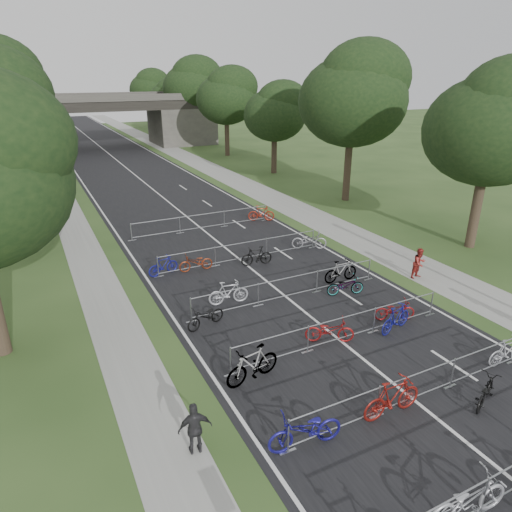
{
  "coord_description": "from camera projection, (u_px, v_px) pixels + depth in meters",
  "views": [
    {
      "loc": [
        -9.62,
        -0.86,
        9.52
      ],
      "look_at": [
        -0.2,
        17.87,
        1.1
      ],
      "focal_mm": 32.0,
      "sensor_mm": 36.0,
      "label": 1
    }
  ],
  "objects": [
    {
      "name": "barrier_row_6",
      "position": [
        203.0,
        222.0,
        29.63
      ],
      "size": [
        9.7,
        0.08,
        1.1
      ],
      "color": "#999BA0",
      "rests_on": "ground"
    },
    {
      "name": "bike_17",
      "position": [
        229.0,
        293.0,
        20.05
      ],
      "size": [
        1.87,
        0.77,
        1.09
      ],
      "primitive_type": "imported",
      "rotation": [
        0.0,
        0.0,
        1.43
      ],
      "color": "#BBBCC3",
      "rests_on": "ground"
    },
    {
      "name": "road",
      "position": [
        125.0,
        167.0,
        49.72
      ],
      "size": [
        11.0,
        140.0,
        0.01
      ],
      "primitive_type": "cube",
      "color": "black",
      "rests_on": "ground"
    },
    {
      "name": "bike_19",
      "position": [
        341.0,
        271.0,
        22.2
      ],
      "size": [
        1.87,
        0.55,
        1.12
      ],
      "primitive_type": "imported",
      "rotation": [
        0.0,
        0.0,
        1.56
      ],
      "color": "#999BA0",
      "rests_on": "ground"
    },
    {
      "name": "bike_9",
      "position": [
        392.0,
        398.0,
        13.43
      ],
      "size": [
        2.09,
        0.61,
        1.25
      ],
      "primitive_type": "imported",
      "rotation": [
        0.0,
        0.0,
        1.56
      ],
      "color": "maroon",
      "rests_on": "ground"
    },
    {
      "name": "tree_right_3",
      "position": [
        227.0,
        97.0,
        54.21
      ],
      "size": [
        7.17,
        7.17,
        10.93
      ],
      "color": "#33261C",
      "rests_on": "ground"
    },
    {
      "name": "bike_22",
      "position": [
        257.0,
        256.0,
        24.16
      ],
      "size": [
        1.76,
        0.73,
        1.03
      ],
      "primitive_type": "imported",
      "rotation": [
        0.0,
        0.0,
        4.57
      ],
      "color": "black",
      "rests_on": "ground"
    },
    {
      "name": "bike_8",
      "position": [
        306.0,
        431.0,
        12.28
      ],
      "size": [
        2.24,
        1.03,
        1.14
      ],
      "primitive_type": "imported",
      "rotation": [
        0.0,
        0.0,
        4.58
      ],
      "color": "navy",
      "rests_on": "ground"
    },
    {
      "name": "tree_left_6",
      "position": [
        1.0,
        93.0,
        73.99
      ],
      "size": [
        6.72,
        6.72,
        10.25
      ],
      "color": "#33261C",
      "rests_on": "ground"
    },
    {
      "name": "sidewalk_right",
      "position": [
        195.0,
        161.0,
        53.06
      ],
      "size": [
        3.0,
        140.0,
        0.01
      ],
      "primitive_type": "cube",
      "color": "gray",
      "rests_on": "ground"
    },
    {
      "name": "bike_18",
      "position": [
        345.0,
        286.0,
        20.91
      ],
      "size": [
        1.87,
        1.07,
        0.93
      ],
      "primitive_type": "imported",
      "rotation": [
        0.0,
        0.0,
        1.3
      ],
      "color": "#999BA0",
      "rests_on": "ground"
    },
    {
      "name": "bike_12",
      "position": [
        253.0,
        365.0,
        14.96
      ],
      "size": [
        2.16,
        0.97,
        1.26
      ],
      "primitive_type": "imported",
      "rotation": [
        0.0,
        0.0,
        4.9
      ],
      "color": "#999BA0",
      "rests_on": "ground"
    },
    {
      "name": "tree_right_1",
      "position": [
        355.0,
        97.0,
        33.95
      ],
      "size": [
        8.18,
        8.18,
        12.47
      ],
      "color": "#33261C",
      "rests_on": "ground"
    },
    {
      "name": "bike_14",
      "position": [
        396.0,
        318.0,
        17.93
      ],
      "size": [
        1.92,
        0.96,
        1.11
      ],
      "primitive_type": "imported",
      "rotation": [
        0.0,
        0.0,
        1.82
      ],
      "color": "navy",
      "rests_on": "ground"
    },
    {
      "name": "bike_15",
      "position": [
        395.0,
        310.0,
        18.78
      ],
      "size": [
        1.79,
        1.18,
        0.89
      ],
      "primitive_type": "imported",
      "rotation": [
        0.0,
        0.0,
        1.19
      ],
      "color": "maroon",
      "rests_on": "ground"
    },
    {
      "name": "pedestrian_c",
      "position": [
        195.0,
        429.0,
        12.05
      ],
      "size": [
        0.96,
        0.52,
        1.57
      ],
      "primitive_type": "imported",
      "rotation": [
        0.0,
        0.0,
        2.99
      ],
      "color": "#29282B",
      "rests_on": "ground"
    },
    {
      "name": "bike_21",
      "position": [
        196.0,
        263.0,
        23.47
      ],
      "size": [
        1.81,
        0.76,
        0.93
      ],
      "primitive_type": "imported",
      "rotation": [
        0.0,
        0.0,
        4.63
      ],
      "color": "maroon",
      "rests_on": "ground"
    },
    {
      "name": "tree_right_4",
      "position": [
        193.0,
        86.0,
        63.79
      ],
      "size": [
        8.18,
        8.18,
        12.47
      ],
      "color": "#33261C",
      "rests_on": "ground"
    },
    {
      "name": "tree_right_0",
      "position": [
        494.0,
        126.0,
        24.37
      ],
      "size": [
        7.17,
        7.17,
        10.93
      ],
      "color": "#33261C",
      "rests_on": "ground"
    },
    {
      "name": "bike_27",
      "position": [
        261.0,
        213.0,
        31.42
      ],
      "size": [
        1.85,
        1.26,
        1.09
      ],
      "primitive_type": "imported",
      "rotation": [
        0.0,
        0.0,
        1.12
      ],
      "color": "#9F2817",
      "rests_on": "ground"
    },
    {
      "name": "barrier_row_4",
      "position": [
        288.0,
        288.0,
        20.51
      ],
      "size": [
        9.7,
        0.08,
        1.1
      ],
      "color": "#999BA0",
      "rests_on": "ground"
    },
    {
      "name": "overpass_bridge",
      "position": [
        99.0,
        122.0,
        60.84
      ],
      "size": [
        31.0,
        8.0,
        7.05
      ],
      "color": "#423E3B",
      "rests_on": "ground"
    },
    {
      "name": "tree_right_6",
      "position": [
        150.0,
        88.0,
        84.05
      ],
      "size": [
        7.17,
        7.17,
        10.93
      ],
      "color": "#33261C",
      "rests_on": "ground"
    },
    {
      "name": "tree_right_2",
      "position": [
        276.0,
        113.0,
        44.63
      ],
      "size": [
        6.16,
        6.16,
        9.39
      ],
      "color": "#33261C",
      "rests_on": "ground"
    },
    {
      "name": "bike_16",
      "position": [
        206.0,
        317.0,
        18.24
      ],
      "size": [
        1.86,
        1.07,
        0.92
      ],
      "primitive_type": "imported",
      "rotation": [
        0.0,
        0.0,
        4.99
      ],
      "color": "black",
      "rests_on": "ground"
    },
    {
      "name": "barrier_row_5",
      "position": [
        242.0,
        252.0,
        24.65
      ],
      "size": [
        9.7,
        0.08,
        1.1
      ],
      "color": "#999BA0",
      "rests_on": "ground"
    },
    {
      "name": "bike_5",
      "position": [
        468.0,
        500.0,
        10.29
      ],
      "size": [
        2.24,
        0.98,
        1.14
      ],
      "primitive_type": "imported",
      "rotation": [
        0.0,
        0.0,
        1.46
      ],
      "color": "#B4B5BC",
      "rests_on": "ground"
    },
    {
      "name": "lane_markings",
      "position": [
        125.0,
        167.0,
        49.72
      ],
      "size": [
        0.12,
        140.0,
        0.0
      ],
      "primitive_type": "cube",
      "color": "silver",
      "rests_on": "ground"
    },
    {
      "name": "tree_right_5",
      "position": [
        169.0,
        97.0,
        74.47
      ],
      "size": [
        6.16,
        6.16,
        9.39
      ],
      "color": "#33261C",
      "rests_on": "ground"
    },
    {
      "name": "pedestrian_b",
      "position": [
        419.0,
        263.0,
        22.56
      ],
      "size": [
        0.8,
        0.65,
        1.55
      ],
      "primitive_type": "imported",
      "rotation": [
        0.0,
        0.0,
        0.09
      ],
      "color": "maroon",
      "rests_on": "ground"
    },
    {
      "name": "barrier_row_2",
      "position": [
        417.0,
        387.0,
        14.04
      ],
      "size": [
        9.7,
        0.08,
        1.1
      ],
      "color": "#999BA0",
      "rests_on": "ground"
    },
    {
      "name": "bike_23",
      "position": [
        309.0,
        240.0,
        26.4
      ],
      "size": [
        2.11,
        1.55,
        1.06
      ],
      "primitive_type": "imported",
      "rotation": [
        0.0,
        0.0,
        1.09
      ],
      "color": "gray",
      "rests_on": "ground"
    },
    {
      "name": "bike_10",
      "position": [
        485.0,
        392.0,
        13.97
      ],
      "size": [
        1.78,
        1.23,
        0.89
      ],
      "primitive_type": "imported",
      "rotation": [
        0.0,
        0.0,
        1.99
      ],
      "color": "black",
      "rests_on": "ground"
    },
    {
      "name": "sidewalk_left",
      "position": [
        51.0,
        173.0,
        46.59
      ],
      "size": [
        2.0,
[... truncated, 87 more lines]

